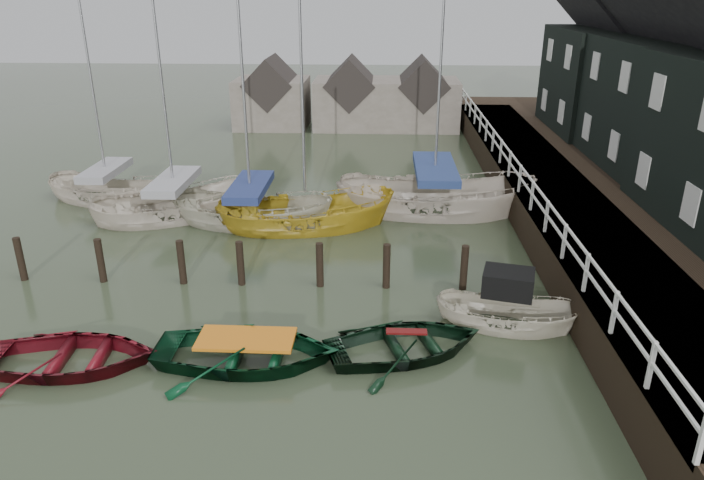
{
  "coord_description": "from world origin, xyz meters",
  "views": [
    {
      "loc": [
        2.97,
        -14.03,
        8.47
      ],
      "look_at": [
        2.15,
        3.3,
        1.4
      ],
      "focal_mm": 32.0,
      "sensor_mm": 36.0,
      "label": 1
    }
  ],
  "objects_px": {
    "sailboat_c": "(306,227)",
    "sailboat_d": "(433,211)",
    "rowboat_green": "(248,363)",
    "rowboat_dkgreen": "(406,353)",
    "motorboat": "(506,322)",
    "sailboat_a": "(177,216)",
    "sailboat_b": "(252,222)",
    "rowboat_red": "(71,367)",
    "sailboat_e": "(110,200)"
  },
  "relations": [
    {
      "from": "sailboat_d",
      "to": "rowboat_red",
      "type": "bearing_deg",
      "value": 145.52
    },
    {
      "from": "rowboat_green",
      "to": "sailboat_e",
      "type": "xyz_separation_m",
      "value": [
        -8.29,
        11.85,
        0.06
      ]
    },
    {
      "from": "rowboat_dkgreen",
      "to": "sailboat_b",
      "type": "relative_size",
      "value": 0.33
    },
    {
      "from": "rowboat_green",
      "to": "rowboat_dkgreen",
      "type": "height_order",
      "value": "rowboat_green"
    },
    {
      "from": "sailboat_b",
      "to": "sailboat_c",
      "type": "xyz_separation_m",
      "value": [
        2.1,
        -0.21,
        -0.06
      ]
    },
    {
      "from": "rowboat_green",
      "to": "rowboat_dkgreen",
      "type": "relative_size",
      "value": 1.11
    },
    {
      "from": "sailboat_d",
      "to": "sailboat_e",
      "type": "distance_m",
      "value": 13.58
    },
    {
      "from": "sailboat_a",
      "to": "sailboat_c",
      "type": "relative_size",
      "value": 1.12
    },
    {
      "from": "rowboat_green",
      "to": "motorboat",
      "type": "bearing_deg",
      "value": -72.08
    },
    {
      "from": "sailboat_a",
      "to": "rowboat_green",
      "type": "bearing_deg",
      "value": -178.37
    },
    {
      "from": "rowboat_red",
      "to": "sailboat_d",
      "type": "height_order",
      "value": "sailboat_d"
    },
    {
      "from": "rowboat_red",
      "to": "rowboat_dkgreen",
      "type": "distance_m",
      "value": 8.08
    },
    {
      "from": "sailboat_e",
      "to": "sailboat_a",
      "type": "bearing_deg",
      "value": -99.61
    },
    {
      "from": "rowboat_dkgreen",
      "to": "motorboat",
      "type": "height_order",
      "value": "motorboat"
    },
    {
      "from": "sailboat_b",
      "to": "sailboat_e",
      "type": "relative_size",
      "value": 1.21
    },
    {
      "from": "rowboat_dkgreen",
      "to": "sailboat_c",
      "type": "relative_size",
      "value": 0.4
    },
    {
      "from": "rowboat_dkgreen",
      "to": "sailboat_e",
      "type": "relative_size",
      "value": 0.4
    },
    {
      "from": "motorboat",
      "to": "rowboat_dkgreen",
      "type": "bearing_deg",
      "value": 132.49
    },
    {
      "from": "motorboat",
      "to": "sailboat_d",
      "type": "relative_size",
      "value": 0.34
    },
    {
      "from": "motorboat",
      "to": "sailboat_d",
      "type": "distance_m",
      "value": 9.15
    },
    {
      "from": "rowboat_red",
      "to": "sailboat_a",
      "type": "bearing_deg",
      "value": -1.31
    },
    {
      "from": "rowboat_green",
      "to": "sailboat_d",
      "type": "relative_size",
      "value": 0.38
    },
    {
      "from": "sailboat_a",
      "to": "sailboat_b",
      "type": "bearing_deg",
      "value": -125.07
    },
    {
      "from": "sailboat_e",
      "to": "rowboat_dkgreen",
      "type": "bearing_deg",
      "value": -114.62
    },
    {
      "from": "rowboat_green",
      "to": "sailboat_a",
      "type": "relative_size",
      "value": 0.4
    },
    {
      "from": "rowboat_red",
      "to": "sailboat_b",
      "type": "height_order",
      "value": "sailboat_b"
    },
    {
      "from": "sailboat_a",
      "to": "sailboat_d",
      "type": "height_order",
      "value": "sailboat_d"
    },
    {
      "from": "rowboat_red",
      "to": "motorboat",
      "type": "relative_size",
      "value": 1.04
    },
    {
      "from": "rowboat_red",
      "to": "sailboat_c",
      "type": "relative_size",
      "value": 0.42
    },
    {
      "from": "motorboat",
      "to": "sailboat_d",
      "type": "height_order",
      "value": "sailboat_d"
    },
    {
      "from": "rowboat_dkgreen",
      "to": "sailboat_a",
      "type": "distance_m",
      "value": 12.82
    },
    {
      "from": "sailboat_a",
      "to": "sailboat_e",
      "type": "distance_m",
      "value": 3.89
    },
    {
      "from": "sailboat_b",
      "to": "rowboat_red",
      "type": "bearing_deg",
      "value": 176.79
    },
    {
      "from": "sailboat_a",
      "to": "sailboat_b",
      "type": "xyz_separation_m",
      "value": [
        3.1,
        -0.6,
        0.0
      ]
    },
    {
      "from": "rowboat_green",
      "to": "sailboat_d",
      "type": "distance_m",
      "value": 12.32
    },
    {
      "from": "sailboat_c",
      "to": "sailboat_e",
      "type": "distance_m",
      "value": 9.03
    },
    {
      "from": "rowboat_dkgreen",
      "to": "sailboat_b",
      "type": "height_order",
      "value": "sailboat_b"
    },
    {
      "from": "sailboat_d",
      "to": "rowboat_green",
      "type": "bearing_deg",
      "value": 159.62
    },
    {
      "from": "motorboat",
      "to": "sailboat_a",
      "type": "bearing_deg",
      "value": 68.98
    },
    {
      "from": "rowboat_red",
      "to": "sailboat_d",
      "type": "relative_size",
      "value": 0.35
    },
    {
      "from": "sailboat_c",
      "to": "sailboat_d",
      "type": "xyz_separation_m",
      "value": [
        4.92,
        1.91,
        0.05
      ]
    },
    {
      "from": "sailboat_c",
      "to": "sailboat_d",
      "type": "bearing_deg",
      "value": -77.44
    },
    {
      "from": "rowboat_dkgreen",
      "to": "sailboat_b",
      "type": "distance_m",
      "value": 10.45
    },
    {
      "from": "rowboat_red",
      "to": "rowboat_green",
      "type": "height_order",
      "value": "rowboat_green"
    },
    {
      "from": "motorboat",
      "to": "sailboat_d",
      "type": "xyz_separation_m",
      "value": [
        -1.27,
        9.06,
        -0.06
      ]
    },
    {
      "from": "sailboat_c",
      "to": "sailboat_d",
      "type": "relative_size",
      "value": 0.84
    },
    {
      "from": "sailboat_b",
      "to": "rowboat_green",
      "type": "bearing_deg",
      "value": -158.73
    },
    {
      "from": "motorboat",
      "to": "sailboat_e",
      "type": "xyz_separation_m",
      "value": [
        -14.83,
        9.78,
        -0.05
      ]
    },
    {
      "from": "sailboat_a",
      "to": "sailboat_d",
      "type": "relative_size",
      "value": 0.94
    },
    {
      "from": "rowboat_red",
      "to": "sailboat_e",
      "type": "bearing_deg",
      "value": 13.62
    }
  ]
}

